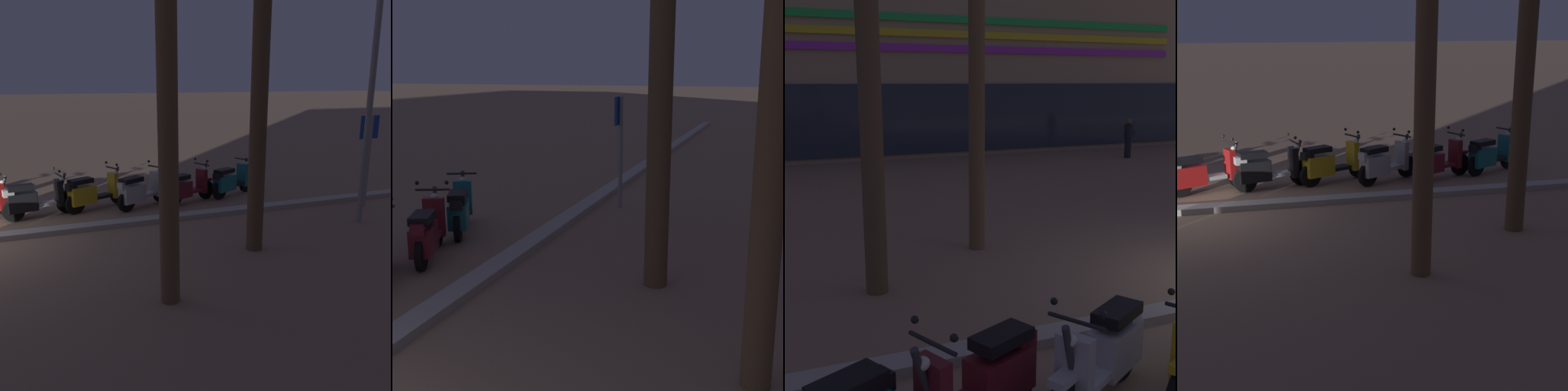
% 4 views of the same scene
% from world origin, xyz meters
% --- Properties ---
extents(scooter_maroon_second_in_line, '(1.64, 0.86, 1.17)m').
position_xyz_m(scooter_maroon_second_in_line, '(-5.65, -1.23, 0.45)').
color(scooter_maroon_second_in_line, black).
rests_on(scooter_maroon_second_in_line, ground).
extents(scooter_silver_last_in_row, '(1.60, 0.97, 1.17)m').
position_xyz_m(scooter_silver_last_in_row, '(-4.36, -1.27, 0.46)').
color(scooter_silver_last_in_row, black).
rests_on(scooter_silver_last_in_row, ground).
extents(pedestrian_window_shopping, '(0.45, 0.34, 1.58)m').
position_xyz_m(pedestrian_window_shopping, '(7.04, 13.11, 0.84)').
color(pedestrian_window_shopping, black).
rests_on(pedestrian_window_shopping, ground).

